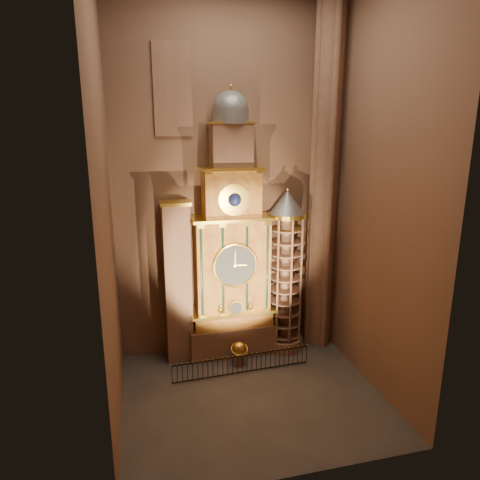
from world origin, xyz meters
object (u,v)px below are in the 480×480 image
object	(u,v)px
iron_railing	(242,364)
stair_turret	(285,273)
celestial_globe	(239,351)
astronomical_clock	(232,255)
portrait_tower	(178,282)

from	to	relation	value
iron_railing	stair_turret	bearing A→B (deg)	35.42
stair_turret	celestial_globe	distance (m)	5.72
astronomical_clock	celestial_globe	xyz separation A→B (m)	(0.09, -1.73, -5.76)
iron_railing	astronomical_clock	bearing A→B (deg)	90.17
portrait_tower	stair_turret	world-z (taller)	stair_turret
stair_turret	iron_railing	world-z (taller)	stair_turret
celestial_globe	portrait_tower	bearing A→B (deg)	153.42
portrait_tower	celestial_globe	xyz separation A→B (m)	(3.49, -1.74, -4.23)
celestial_globe	iron_railing	xyz separation A→B (m)	(-0.08, -1.02, -0.29)
portrait_tower	stair_turret	xyz separation A→B (m)	(6.90, -0.28, 0.12)
stair_turret	iron_railing	xyz separation A→B (m)	(-3.49, -2.48, -4.64)
portrait_tower	stair_turret	size ratio (longest dim) A/B	0.94
portrait_tower	stair_turret	bearing A→B (deg)	-2.33
stair_turret	celestial_globe	xyz separation A→B (m)	(-3.41, -1.46, -4.35)
astronomical_clock	iron_railing	size ratio (longest dim) A/B	1.99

